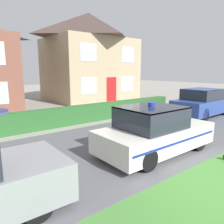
% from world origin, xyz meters
% --- Properties ---
extents(road_strip, '(28.00, 5.60, 0.01)m').
position_xyz_m(road_strip, '(0.00, 4.18, 0.01)').
color(road_strip, '#5B5B60').
rests_on(road_strip, ground).
extents(garden_hedge, '(13.31, 0.51, 0.90)m').
position_xyz_m(garden_hedge, '(0.56, 7.88, 0.45)').
color(garden_hedge, '#2D662D').
rests_on(garden_hedge, ground).
extents(police_car, '(4.03, 1.84, 1.67)m').
position_xyz_m(police_car, '(0.49, 2.79, 0.72)').
color(police_car, black).
rests_on(police_car, road_strip).
extents(neighbour_car_far, '(4.12, 1.93, 1.59)m').
position_xyz_m(neighbour_car_far, '(7.26, 4.99, 0.77)').
color(neighbour_car_far, black).
rests_on(neighbour_car_far, road_strip).
extents(house_right, '(7.52, 6.26, 7.59)m').
position_xyz_m(house_right, '(6.16, 15.51, 3.87)').
color(house_right, tan).
rests_on(house_right, ground).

